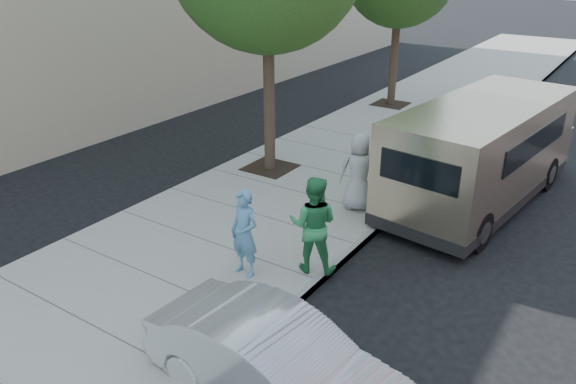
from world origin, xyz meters
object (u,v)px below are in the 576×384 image
(van, at_px, (483,151))
(sedan, at_px, (278,366))
(person_gray_shirt, at_px, (359,171))
(parking_meter, at_px, (385,169))
(person_green_shirt, at_px, (313,225))
(person_officer, at_px, (245,233))
(person_striped_polo, at_px, (395,159))

(van, xyz_separation_m, sedan, (-0.28, -7.70, -0.63))
(sedan, xyz_separation_m, person_gray_shirt, (-1.71, 5.58, 0.40))
(parking_meter, distance_m, person_green_shirt, 2.81)
(person_officer, bearing_deg, sedan, -37.09)
(parking_meter, bearing_deg, person_officer, -98.89)
(person_green_shirt, distance_m, person_gray_shirt, 2.74)
(sedan, bearing_deg, person_gray_shirt, 21.24)
(sedan, height_order, person_officer, person_officer)
(person_green_shirt, height_order, person_gray_shirt, person_green_shirt)
(van, distance_m, sedan, 7.73)
(sedan, bearing_deg, parking_meter, 15.89)
(person_gray_shirt, bearing_deg, person_green_shirt, 73.66)
(parking_meter, xyz_separation_m, person_officer, (-0.95, -3.59, -0.20))
(person_officer, xyz_separation_m, person_green_shirt, (0.90, 0.78, 0.09))
(parking_meter, bearing_deg, person_green_shirt, -85.02)
(parking_meter, relative_size, person_officer, 0.86)
(person_gray_shirt, bearing_deg, parking_meter, 164.57)
(parking_meter, height_order, person_striped_polo, person_striped_polo)
(person_green_shirt, distance_m, person_striped_polo, 3.48)
(parking_meter, distance_m, person_striped_polo, 0.68)
(sedan, height_order, person_striped_polo, person_striped_polo)
(person_green_shirt, xyz_separation_m, person_gray_shirt, (-0.48, 2.70, -0.02))
(van, xyz_separation_m, person_officer, (-2.42, -5.61, -0.30))
(person_gray_shirt, relative_size, person_striped_polo, 0.86)
(person_officer, relative_size, person_striped_polo, 0.79)
(sedan, distance_m, person_officer, 3.01)
(sedan, bearing_deg, person_green_shirt, 27.28)
(parking_meter, height_order, person_gray_shirt, person_gray_shirt)
(person_green_shirt, height_order, person_striped_polo, person_striped_polo)
(sedan, distance_m, person_striped_polo, 6.50)
(person_officer, bearing_deg, person_gray_shirt, 90.55)
(parking_meter, xyz_separation_m, van, (1.46, 2.02, 0.10))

